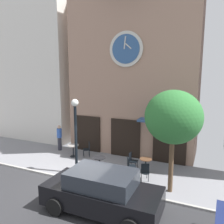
{
  "coord_description": "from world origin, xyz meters",
  "views": [
    {
      "loc": [
        5.39,
        -8.34,
        5.01
      ],
      "look_at": [
        0.82,
        2.03,
        3.06
      ],
      "focal_mm": 36.1,
      "sensor_mm": 36.0,
      "label": 1
    }
  ],
  "objects": [
    {
      "name": "ground_plane",
      "position": [
        0.0,
        -1.09,
        -0.02
      ],
      "size": [
        26.72,
        10.32,
        0.13
      ],
      "color": "gray"
    },
    {
      "name": "parked_car_black",
      "position": [
        1.99,
        -1.54,
        0.76
      ],
      "size": [
        4.31,
        2.04,
        1.55
      ],
      "color": "black",
      "rests_on": "ground_plane"
    },
    {
      "name": "clock_building",
      "position": [
        0.82,
        5.47,
        6.42
      ],
      "size": [
        7.89,
        4.22,
        12.4
      ],
      "color": "#9E7A66",
      "rests_on": "ground_plane"
    },
    {
      "name": "cafe_chair_facing_wall",
      "position": [
        1.94,
        1.69,
        0.53
      ],
      "size": [
        0.55,
        0.55,
        0.9
      ],
      "color": "black",
      "rests_on": "ground_plane"
    },
    {
      "name": "street_lamp",
      "position": [
        -0.6,
        0.8,
        1.93
      ],
      "size": [
        0.36,
        0.36,
        3.79
      ],
      "color": "black",
      "rests_on": "ground_plane"
    },
    {
      "name": "cafe_table_near_door",
      "position": [
        2.6,
        2.19,
        0.51
      ],
      "size": [
        0.62,
        0.62,
        0.77
      ],
      "color": "black",
      "rests_on": "ground_plane"
    },
    {
      "name": "street_tree",
      "position": [
        4.05,
        0.89,
        3.24
      ],
      "size": [
        2.34,
        2.11,
        4.37
      ],
      "color": "brown",
      "rests_on": "ground_plane"
    },
    {
      "name": "pedestrian_blue",
      "position": [
        -3.56,
        3.36,
        0.86
      ],
      "size": [
        0.45,
        0.45,
        1.67
      ],
      "color": "#2D2D38",
      "rests_on": "ground_plane"
    },
    {
      "name": "cafe_chair_right_end",
      "position": [
        0.35,
        0.66,
        0.53
      ],
      "size": [
        0.47,
        0.47,
        0.9
      ],
      "color": "black",
      "rests_on": "ground_plane"
    },
    {
      "name": "neighbor_building_left",
      "position": [
        -7.15,
        6.18,
        7.78
      ],
      "size": [
        6.54,
        4.26,
        15.57
      ],
      "color": "silver",
      "rests_on": "ground_plane"
    },
    {
      "name": "cafe_chair_corner",
      "position": [
        2.79,
        1.36,
        0.53
      ],
      "size": [
        0.54,
        0.54,
        0.9
      ],
      "color": "black",
      "rests_on": "ground_plane"
    },
    {
      "name": "cafe_table_rightmost",
      "position": [
        0.34,
        1.5,
        0.49
      ],
      "size": [
        0.63,
        0.63,
        0.73
      ],
      "color": "black",
      "rests_on": "ground_plane"
    },
    {
      "name": "cafe_chair_left_end",
      "position": [
        1.81,
        2.38,
        0.53
      ],
      "size": [
        0.41,
        0.41,
        0.9
      ],
      "color": "black",
      "rests_on": "ground_plane"
    },
    {
      "name": "cafe_chair_curbside",
      "position": [
        -1.25,
        3.04,
        0.53
      ],
      "size": [
        0.56,
        0.56,
        0.9
      ],
      "color": "black",
      "rests_on": "ground_plane"
    },
    {
      "name": "cafe_table_center_left",
      "position": [
        -2.05,
        2.69,
        0.5
      ],
      "size": [
        0.67,
        0.67,
        0.73
      ],
      "color": "black",
      "rests_on": "ground_plane"
    }
  ]
}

